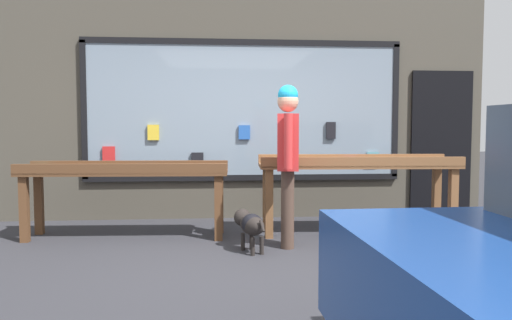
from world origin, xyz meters
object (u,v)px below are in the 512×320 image
at_px(display_table_left, 125,178).
at_px(small_dog, 250,224).
at_px(display_table_right, 357,171).
at_px(person_browsing, 288,152).

distance_m(display_table_left, small_dog, 1.67).
bearing_deg(display_table_right, display_table_left, -179.98).
xyz_separation_m(display_table_left, person_browsing, (1.82, -0.61, 0.33)).
distance_m(display_table_left, display_table_right, 2.76).
height_order(display_table_left, person_browsing, person_browsing).
bearing_deg(display_table_left, small_dog, -29.71).
xyz_separation_m(display_table_left, small_dog, (1.40, -0.80, -0.41)).
bearing_deg(display_table_right, small_dog, -149.48).
bearing_deg(person_browsing, small_dog, 121.91).
relative_size(display_table_left, person_browsing, 1.38).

